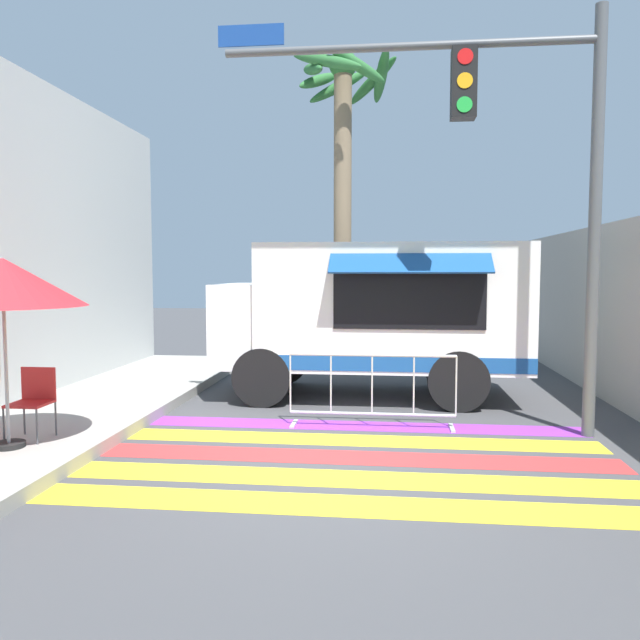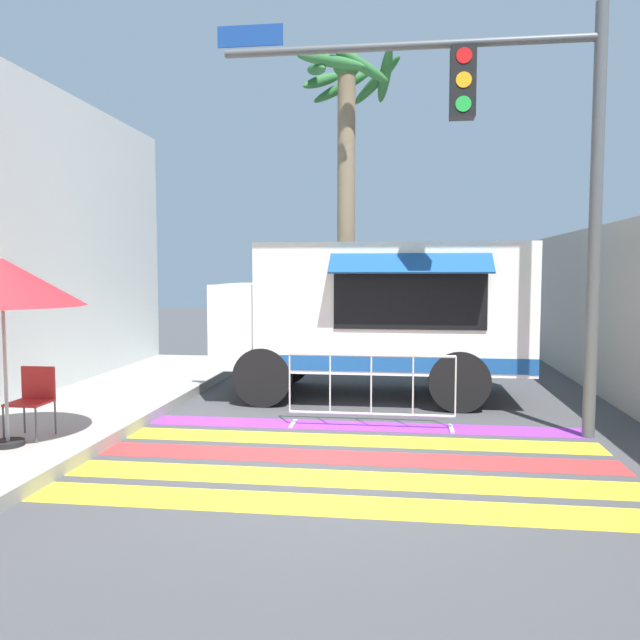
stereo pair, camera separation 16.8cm
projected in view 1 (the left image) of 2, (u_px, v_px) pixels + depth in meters
The scene contains 8 objects.
ground_plane at pixel (340, 475), 6.69m from camera, with size 60.00×60.00×0.00m, color #424244.
crosswalk_painted at pixel (344, 457), 7.33m from camera, with size 6.40×3.60×0.01m.
food_truck at pixel (368, 310), 10.85m from camera, with size 5.21×2.75×2.65m.
traffic_signal_pole at pixel (512, 144), 8.11m from camera, with size 5.05×0.29×5.56m.
patio_umbrella at pixel (3, 283), 7.04m from camera, with size 1.84×1.84×2.18m.
folding_chair at pixel (34, 396), 7.58m from camera, with size 0.44×0.44×0.85m.
barricade_front at pixel (372, 390), 8.74m from camera, with size 2.34×0.44×1.04m.
palm_tree at pixel (344, 154), 13.44m from camera, with size 2.31×2.37×6.90m.
Camera 1 is at (0.52, -6.53, 2.18)m, focal length 35.00 mm.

